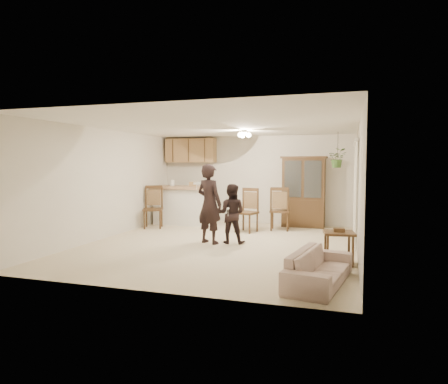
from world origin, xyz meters
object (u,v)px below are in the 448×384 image
(chair_bar, at_px, (153,216))
(chair_hutch_left, at_px, (246,220))
(sofa, at_px, (319,259))
(side_table, at_px, (339,247))
(adult, at_px, (209,202))
(child, at_px, (231,212))
(chair_hutch_right, at_px, (280,218))
(china_hutch, at_px, (304,192))

(chair_bar, height_order, chair_hutch_left, chair_bar)
(sofa, relative_size, side_table, 3.04)
(adult, height_order, side_table, adult)
(sofa, xyz_separation_m, chair_bar, (-4.58, 3.81, -0.05))
(sofa, xyz_separation_m, child, (-2.02, 2.46, 0.31))
(sofa, height_order, adult, adult)
(child, bearing_deg, chair_hutch_left, -92.69)
(chair_bar, xyz_separation_m, chair_hutch_left, (2.54, 0.10, -0.01))
(side_table, bearing_deg, adult, 159.18)
(sofa, relative_size, adult, 1.04)
(sofa, xyz_separation_m, chair_hutch_left, (-2.05, 3.91, -0.06))
(child, distance_m, chair_hutch_left, 1.50)
(chair_bar, bearing_deg, sofa, -60.31)
(child, height_order, chair_bar, child)
(sofa, bearing_deg, chair_bar, 60.13)
(chair_bar, bearing_deg, chair_hutch_right, -9.24)
(adult, relative_size, side_table, 2.92)
(china_hutch, bearing_deg, chair_hutch_left, -132.97)
(side_table, distance_m, chair_hutch_right, 3.54)
(sofa, xyz_separation_m, china_hutch, (-0.78, 5.21, 0.58))
(chair_bar, bearing_deg, china_hutch, -0.45)
(adult, relative_size, chair_hutch_right, 1.61)
(sofa, bearing_deg, chair_hutch_left, 37.53)
(china_hutch, bearing_deg, chair_hutch_right, -123.58)
(adult, bearing_deg, chair_hutch_left, -82.77)
(sofa, bearing_deg, child, 49.32)
(china_hutch, xyz_separation_m, chair_hutch_right, (-0.52, -0.73, -0.63))
(chair_bar, distance_m, chair_hutch_right, 3.35)
(china_hutch, relative_size, side_table, 3.10)
(child, height_order, side_table, child)
(china_hutch, distance_m, chair_hutch_right, 1.10)
(sofa, bearing_deg, side_table, -0.47)
(sofa, xyz_separation_m, adult, (-2.46, 2.30, 0.53))
(sofa, bearing_deg, chair_hutch_right, 26.07)
(side_table, bearing_deg, chair_bar, 152.23)
(sofa, height_order, chair_hutch_left, chair_hutch_left)
(child, relative_size, side_table, 2.19)
(adult, height_order, chair_bar, adult)
(chair_hutch_right, bearing_deg, chair_hutch_left, 31.25)
(china_hutch, bearing_deg, sofa, -79.99)
(sofa, distance_m, china_hutch, 5.30)
(sofa, relative_size, chair_hutch_left, 1.70)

